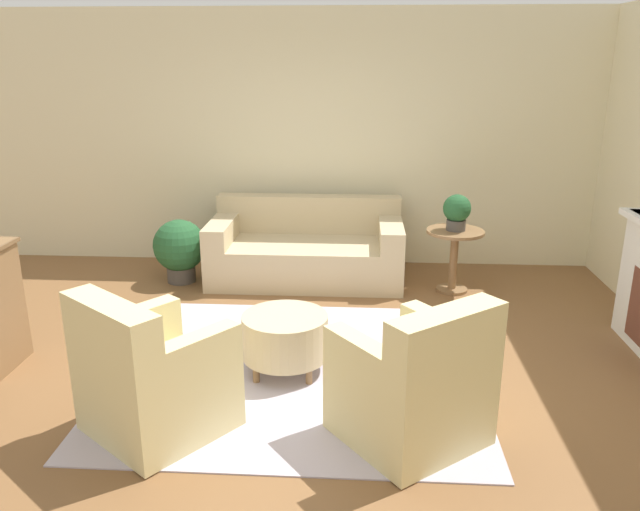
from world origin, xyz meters
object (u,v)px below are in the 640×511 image
(potted_plant_on_side_table, at_px, (457,211))
(potted_plant_floor, at_px, (180,248))
(armchair_right, at_px, (415,387))
(ottoman_table, at_px, (285,336))
(couch, at_px, (307,251))
(armchair_left, at_px, (151,379))
(side_table, at_px, (454,249))

(potted_plant_on_side_table, xyz_separation_m, potted_plant_floor, (-2.84, 0.11, -0.47))
(potted_plant_floor, bearing_deg, armchair_right, -51.14)
(armchair_right, height_order, ottoman_table, armchair_right)
(couch, relative_size, ottoman_table, 3.13)
(armchair_left, bearing_deg, side_table, 49.95)
(armchair_left, distance_m, side_table, 3.48)
(potted_plant_on_side_table, bearing_deg, side_table, -90.00)
(couch, xyz_separation_m, armchair_left, (-0.72, -2.96, 0.06))
(armchair_right, distance_m, side_table, 2.73)
(side_table, bearing_deg, armchair_right, -102.76)
(armchair_left, bearing_deg, couch, 76.25)
(potted_plant_on_side_table, bearing_deg, ottoman_table, -129.45)
(armchair_left, height_order, potted_plant_floor, armchair_left)
(armchair_right, bearing_deg, armchair_left, 180.00)
(armchair_left, xyz_separation_m, side_table, (2.24, 2.66, 0.08))
(armchair_left, xyz_separation_m, potted_plant_floor, (-0.60, 2.77, 0.00))
(armchair_left, bearing_deg, potted_plant_floor, 102.17)
(couch, bearing_deg, armchair_right, -72.91)
(armchair_right, xyz_separation_m, potted_plant_on_side_table, (0.60, 2.66, 0.47))
(side_table, distance_m, potted_plant_floor, 2.84)
(side_table, bearing_deg, armchair_left, -130.05)
(couch, height_order, potted_plant_floor, couch)
(armchair_right, xyz_separation_m, side_table, (0.60, 2.66, 0.08))
(couch, relative_size, potted_plant_on_side_table, 5.60)
(armchair_left, relative_size, potted_plant_floor, 1.60)
(ottoman_table, distance_m, side_table, 2.36)
(couch, distance_m, armchair_left, 3.05)
(couch, xyz_separation_m, side_table, (1.51, -0.30, 0.14))
(armchair_left, relative_size, side_table, 1.67)
(couch, distance_m, side_table, 1.55)
(side_table, bearing_deg, ottoman_table, -129.45)
(potted_plant_floor, bearing_deg, couch, 8.21)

